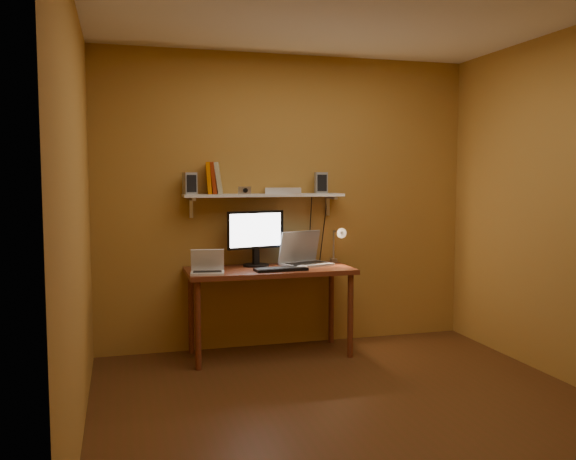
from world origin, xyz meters
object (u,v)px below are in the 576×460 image
object	(u,v)px
laptop	(303,256)
mouse	(302,267)
shelf_camera	(245,190)
router	(283,191)
wall_shelf	(264,196)
keyboard	(281,269)
desk	(270,278)
speaker_right	(321,183)
speaker_left	(190,183)
desk_lamp	(338,240)
monitor	(256,235)
netbook	(207,267)

from	to	relation	value
laptop	mouse	bearing A→B (deg)	-128.06
shelf_camera	router	distance (m)	0.36
shelf_camera	laptop	bearing A→B (deg)	-0.59
wall_shelf	keyboard	bearing A→B (deg)	-80.01
desk	keyboard	xyz separation A→B (m)	(0.06, -0.15, 0.10)
wall_shelf	router	distance (m)	0.17
speaker_right	router	distance (m)	0.36
mouse	shelf_camera	xyz separation A→B (m)	(-0.43, 0.26, 0.64)
laptop	router	bearing A→B (deg)	141.89
keyboard	speaker_right	bearing A→B (deg)	33.04
wall_shelf	speaker_left	xyz separation A→B (m)	(-0.64, 0.00, 0.11)
desk	speaker_left	world-z (taller)	speaker_left
speaker_left	desk_lamp	bearing A→B (deg)	-13.52
router	speaker_right	bearing A→B (deg)	1.56
speaker_left	router	xyz separation A→B (m)	(0.81, -0.01, -0.07)
monitor	laptop	world-z (taller)	monitor
keyboard	speaker_right	xyz separation A→B (m)	(0.46, 0.34, 0.71)
keyboard	speaker_right	size ratio (longest dim) A/B	2.33
keyboard	speaker_left	distance (m)	1.05
keyboard	speaker_left	world-z (taller)	speaker_left
desk	router	bearing A→B (deg)	48.00
wall_shelf	netbook	bearing A→B (deg)	-148.51
desk	keyboard	size ratio (longest dim) A/B	3.22
wall_shelf	netbook	distance (m)	0.85
netbook	keyboard	size ratio (longest dim) A/B	0.66
monitor	speaker_left	size ratio (longest dim) A/B	2.84
laptop	netbook	xyz separation A→B (m)	(-0.88, -0.27, -0.02)
mouse	shelf_camera	world-z (taller)	shelf_camera
monitor	desk_lamp	size ratio (longest dim) A/B	1.39
desk	mouse	size ratio (longest dim) A/B	13.62
speaker_left	speaker_right	size ratio (longest dim) A/B	0.98
netbook	shelf_camera	xyz separation A→B (m)	(0.36, 0.27, 0.60)
monitor	desk_lamp	bearing A→B (deg)	-16.94
desk	netbook	bearing A→B (deg)	-165.56
desk_lamp	keyboard	bearing A→B (deg)	-155.48
laptop	mouse	size ratio (longest dim) A/B	4.62
desk_lamp	router	size ratio (longest dim) A/B	1.21
speaker_left	laptop	bearing A→B (deg)	-14.50
keyboard	mouse	xyz separation A→B (m)	(0.19, 0.02, 0.01)
laptop	router	size ratio (longest dim) A/B	1.53
desk	monitor	size ratio (longest dim) A/B	2.69
laptop	monitor	bearing A→B (deg)	157.32
netbook	shelf_camera	size ratio (longest dim) A/B	2.59
desk	netbook	xyz separation A→B (m)	(-0.55, -0.14, 0.14)
laptop	netbook	world-z (taller)	laptop
desk_lamp	monitor	bearing A→B (deg)	177.73
netbook	desk_lamp	xyz separation A→B (m)	(1.21, 0.27, 0.15)
mouse	speaker_left	world-z (taller)	speaker_left
monitor	router	distance (m)	0.46
mouse	desk	bearing A→B (deg)	145.33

